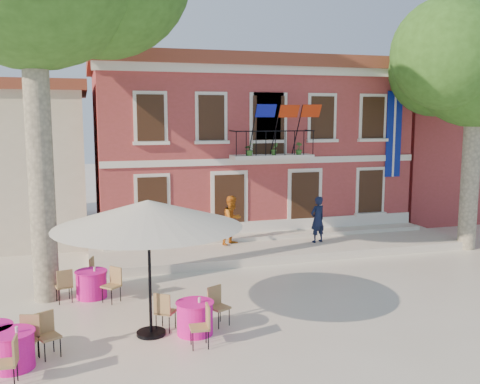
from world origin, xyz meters
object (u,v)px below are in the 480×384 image
plane_tree_east (477,64)px  cafe_table_3 (91,283)px  patio_umbrella (148,214)px  cafe_table_0 (13,348)px  pedestrian_orange (232,220)px  pedestrian_navy (318,219)px  cafe_table_1 (195,316)px

plane_tree_east → cafe_table_3: (-13.98, -1.81, -6.52)m
patio_umbrella → cafe_table_0: size_ratio=2.29×
pedestrian_orange → pedestrian_navy: bearing=-45.5°
cafe_table_1 → pedestrian_orange: bearing=67.9°
patio_umbrella → pedestrian_navy: 9.59m
patio_umbrella → cafe_table_1: patio_umbrella is taller
cafe_table_1 → cafe_table_3: same height
pedestrian_navy → pedestrian_orange: (-3.19, 0.58, 0.04)m
plane_tree_east → pedestrian_navy: plane_tree_east is taller
cafe_table_1 → cafe_table_0: bearing=-170.1°
pedestrian_navy → cafe_table_0: (-9.94, -7.18, -0.75)m
pedestrian_navy → cafe_table_0: 12.28m
cafe_table_3 → plane_tree_east: bearing=7.4°
plane_tree_east → cafe_table_1: plane_tree_east is taller
cafe_table_3 → cafe_table_0: bearing=-111.8°
patio_umbrella → cafe_table_1: (1.00, -0.23, -2.44)m
pedestrian_orange → cafe_table_3: bearing=-179.0°
cafe_table_1 → cafe_table_3: (-2.29, 3.30, 0.00)m
patio_umbrella → cafe_table_3: bearing=112.7°
cafe_table_0 → cafe_table_3: same height
cafe_table_0 → plane_tree_east: bearing=20.4°
cafe_table_3 → cafe_table_1: bearing=-55.3°
pedestrian_orange → cafe_table_3: pedestrian_orange is taller
cafe_table_3 → pedestrian_navy: bearing=21.0°
plane_tree_east → pedestrian_navy: bearing=166.1°
pedestrian_navy → cafe_table_1: size_ratio=0.94×
pedestrian_navy → cafe_table_3: 8.97m
patio_umbrella → pedestrian_navy: patio_umbrella is taller
pedestrian_orange → cafe_table_3: size_ratio=1.01×
pedestrian_orange → cafe_table_1: pedestrian_orange is taller
patio_umbrella → pedestrian_orange: (3.87, 6.85, -1.65)m
patio_umbrella → pedestrian_navy: size_ratio=2.44×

